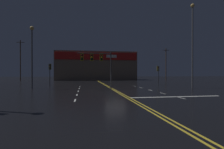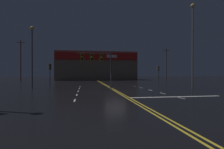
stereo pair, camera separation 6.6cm
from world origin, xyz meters
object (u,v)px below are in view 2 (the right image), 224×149
object	(u,v)px
traffic_signal_median	(96,60)
traffic_signal_corner_northeast	(158,71)
streetlight_near_left	(32,48)
streetlight_near_right	(193,36)
traffic_signal_corner_northwest	(50,70)

from	to	relation	value
traffic_signal_median	traffic_signal_corner_northeast	xyz separation A→B (m)	(12.25, 7.79, -1.37)
traffic_signal_median	traffic_signal_corner_northeast	bearing A→B (deg)	32.45
streetlight_near_left	streetlight_near_right	xyz separation A→B (m)	(23.00, -2.64, 1.94)
traffic_signal_corner_northeast	streetlight_near_right	distance (m)	9.45
traffic_signal_median	traffic_signal_corner_northwest	size ratio (longest dim) A/B	1.35
traffic_signal_corner_northwest	streetlight_near_right	xyz separation A→B (m)	(21.44, -7.24, 4.84)
traffic_signal_median	traffic_signal_corner_northwest	xyz separation A→B (m)	(-7.33, 7.22, -1.21)
traffic_signal_corner_northeast	streetlight_near_right	world-z (taller)	streetlight_near_right
traffic_signal_median	traffic_signal_corner_northwest	distance (m)	10.36
streetlight_near_left	streetlight_near_right	size ratio (longest dim) A/B	0.71
traffic_signal_corner_northeast	streetlight_near_left	bearing A→B (deg)	-166.26
streetlight_near_left	streetlight_near_right	distance (m)	23.23
traffic_signal_corner_northwest	traffic_signal_median	bearing A→B (deg)	-44.58
traffic_signal_median	traffic_signal_corner_northeast	size ratio (longest dim) A/B	1.43
traffic_signal_corner_northwest	streetlight_near_left	bearing A→B (deg)	-108.70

